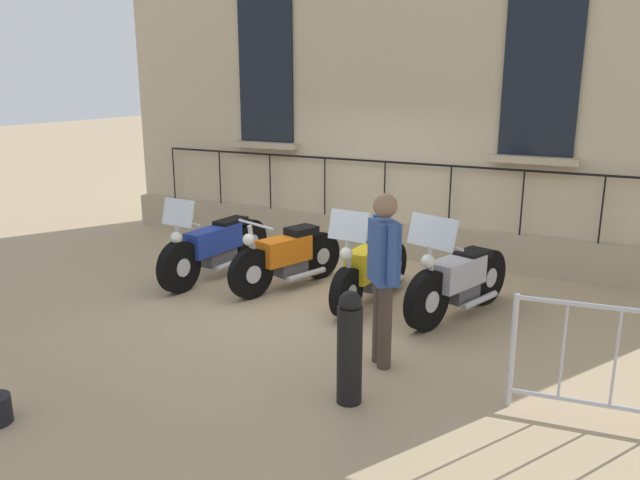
{
  "coord_description": "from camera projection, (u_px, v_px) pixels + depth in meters",
  "views": [
    {
      "loc": [
        7.04,
        3.47,
        2.83
      ],
      "look_at": [
        0.12,
        0.0,
        0.8
      ],
      "focal_mm": 35.03,
      "sensor_mm": 36.0,
      "label": 1
    }
  ],
  "objects": [
    {
      "name": "motorcycle_yellow",
      "position": [
        371.0,
        269.0,
        8.04
      ],
      "size": [
        1.96,
        0.62,
        1.31
      ],
      "color": "black",
      "rests_on": "ground_plane"
    },
    {
      "name": "motorcycle_orange",
      "position": [
        287.0,
        257.0,
        8.53
      ],
      "size": [
        1.85,
        0.9,
        1.0
      ],
      "color": "black",
      "rests_on": "ground_plane"
    },
    {
      "name": "motorcycle_blue",
      "position": [
        216.0,
        248.0,
        8.98
      ],
      "size": [
        2.25,
        0.62,
        1.27
      ],
      "color": "black",
      "rests_on": "ground_plane"
    },
    {
      "name": "motorcycle_silver",
      "position": [
        458.0,
        281.0,
        7.5
      ],
      "size": [
        1.91,
        0.92,
        1.34
      ],
      "color": "black",
      "rests_on": "ground_plane"
    },
    {
      "name": "pedestrian_standing",
      "position": [
        384.0,
        270.0,
        6.09
      ],
      "size": [
        0.42,
        0.4,
        1.76
      ],
      "color": "#47382D",
      "rests_on": "ground_plane"
    },
    {
      "name": "ground_plane",
      "position": [
        324.0,
        296.0,
        8.31
      ],
      "size": [
        60.0,
        60.0,
        0.0
      ],
      "primitive_type": "plane",
      "color": "tan"
    },
    {
      "name": "bollard",
      "position": [
        350.0,
        347.0,
        5.48
      ],
      "size": [
        0.23,
        0.23,
        1.05
      ],
      "color": "black",
      "rests_on": "ground_plane"
    },
    {
      "name": "building_facade",
      "position": [
        398.0,
        26.0,
        9.63
      ],
      "size": [
        0.82,
        10.09,
        7.37
      ],
      "color": "#C6B28E",
      "rests_on": "ground_plane"
    }
  ]
}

